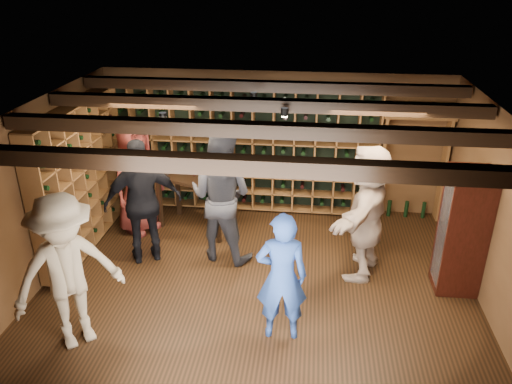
# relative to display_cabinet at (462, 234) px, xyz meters

# --- Properties ---
(ground) EXTENTS (6.00, 6.00, 0.00)m
(ground) POSITION_rel_display_cabinet_xyz_m (-2.71, -0.20, -0.86)
(ground) COLOR black
(ground) RESTS_ON ground
(room_shell) EXTENTS (6.00, 6.00, 6.00)m
(room_shell) POSITION_rel_display_cabinet_xyz_m (-2.71, -0.15, 1.56)
(room_shell) COLOR brown
(room_shell) RESTS_ON ground
(wine_rack_back) EXTENTS (4.65, 0.30, 2.20)m
(wine_rack_back) POSITION_rel_display_cabinet_xyz_m (-3.24, 2.13, 0.29)
(wine_rack_back) COLOR brown
(wine_rack_back) RESTS_ON ground
(wine_rack_left) EXTENTS (0.30, 2.65, 2.20)m
(wine_rack_left) POSITION_rel_display_cabinet_xyz_m (-5.54, 0.62, 0.29)
(wine_rack_left) COLOR brown
(wine_rack_left) RESTS_ON ground
(crate_shelf) EXTENTS (1.20, 0.32, 2.07)m
(crate_shelf) POSITION_rel_display_cabinet_xyz_m (-0.31, 2.12, 0.71)
(crate_shelf) COLOR brown
(crate_shelf) RESTS_ON ground
(display_cabinet) EXTENTS (0.55, 0.50, 1.75)m
(display_cabinet) POSITION_rel_display_cabinet_xyz_m (0.00, 0.00, 0.00)
(display_cabinet) COLOR black
(display_cabinet) RESTS_ON ground
(man_blue_shirt) EXTENTS (0.64, 0.45, 1.66)m
(man_blue_shirt) POSITION_rel_display_cabinet_xyz_m (-2.32, -1.25, -0.03)
(man_blue_shirt) COLOR navy
(man_blue_shirt) RESTS_ON ground
(man_grey_suit) EXTENTS (1.15, 1.00, 2.02)m
(man_grey_suit) POSITION_rel_display_cabinet_xyz_m (-3.34, 0.46, 0.15)
(man_grey_suit) COLOR black
(man_grey_suit) RESTS_ON ground
(guest_red_floral) EXTENTS (0.98, 1.11, 1.92)m
(guest_red_floral) POSITION_rel_display_cabinet_xyz_m (-4.87, 1.14, 0.10)
(guest_red_floral) COLOR maroon
(guest_red_floral) RESTS_ON ground
(guest_woman_black) EXTENTS (1.22, 0.89, 1.92)m
(guest_woman_black) POSITION_rel_display_cabinet_xyz_m (-4.45, 0.23, 0.10)
(guest_woman_black) COLOR black
(guest_woman_black) RESTS_ON ground
(guest_khaki) EXTENTS (1.40, 1.37, 1.93)m
(guest_khaki) POSITION_rel_display_cabinet_xyz_m (-4.71, -1.64, 0.11)
(guest_khaki) COLOR gray
(guest_khaki) RESTS_ON ground
(guest_beige) EXTENTS (1.12, 1.91, 1.96)m
(guest_beige) POSITION_rel_display_cabinet_xyz_m (-1.24, 0.27, 0.12)
(guest_beige) COLOR tan
(guest_beige) RESTS_ON ground
(tasting_table) EXTENTS (1.40, 1.04, 1.23)m
(tasting_table) POSITION_rel_display_cabinet_xyz_m (-3.92, 1.29, -0.03)
(tasting_table) COLOR black
(tasting_table) RESTS_ON ground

